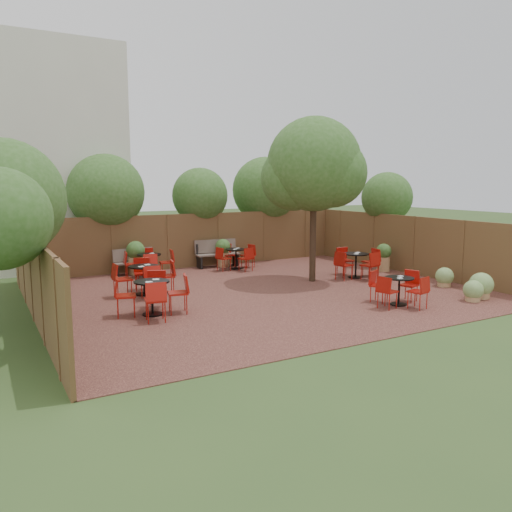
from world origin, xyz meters
TOP-DOWN VIEW (x-y plane):
  - ground at (0.00, 0.00)m, footprint 80.00×80.00m
  - courtyard_paving at (0.00, 0.00)m, footprint 12.00×10.00m
  - fence_back at (0.00, 5.00)m, footprint 12.00×0.08m
  - fence_left at (-6.00, 0.00)m, footprint 0.08×10.00m
  - fence_right at (6.00, 0.00)m, footprint 0.08×10.00m
  - neighbour_building at (-4.50, 8.00)m, footprint 5.00×4.00m
  - overhang_foliage at (-1.69, 3.41)m, footprint 15.38×10.56m
  - courtyard_tree at (2.22, 0.61)m, footprint 2.98×2.92m
  - park_bench_left at (-2.39, 4.62)m, footprint 1.47×0.61m
  - park_bench_right at (0.74, 4.63)m, footprint 1.66×0.63m
  - bistro_tables at (-0.45, 0.90)m, footprint 9.03×8.40m
  - planters at (-0.47, 3.77)m, footprint 11.53×4.37m
  - low_shrubs at (4.85, -3.17)m, footprint 1.39×2.21m

SIDE VIEW (x-z plane):
  - ground at x=0.00m, z-range 0.00..0.00m
  - courtyard_paving at x=0.00m, z-range 0.00..0.02m
  - low_shrubs at x=4.85m, z-range -0.03..0.67m
  - park_bench_left at x=-2.39m, z-range 0.03..0.92m
  - bistro_tables at x=-0.45m, z-range 0.00..0.96m
  - park_bench_right at x=0.74m, z-range 0.03..1.04m
  - planters at x=-0.47m, z-range 0.01..1.16m
  - fence_back at x=0.00m, z-range 0.00..2.00m
  - fence_left at x=-6.00m, z-range 0.00..2.00m
  - fence_right at x=6.00m, z-range 0.00..2.00m
  - overhang_foliage at x=-1.69m, z-range 1.37..4.09m
  - courtyard_tree at x=2.22m, z-range 0.98..6.12m
  - neighbour_building at x=-4.50m, z-range 0.00..8.00m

